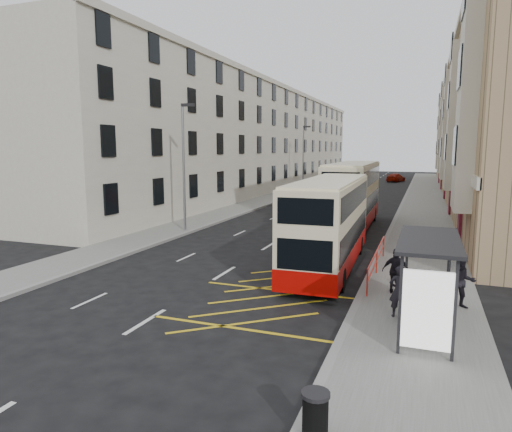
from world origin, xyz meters
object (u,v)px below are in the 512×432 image
at_px(white_van, 323,192).
at_px(double_decker_rear, 353,195).
at_px(pedestrian_far, 396,271).
at_px(pedestrian_mid, 462,282).
at_px(street_lamp_far, 304,155).
at_px(street_lamp_near, 184,160).
at_px(car_dark, 348,176).
at_px(litter_bin, 315,414).
at_px(double_decker_front, 329,224).
at_px(bus_shelter, 434,267).
at_px(car_red, 396,178).
at_px(car_silver, 348,181).
at_px(pedestrian_near, 399,291).

bearing_deg(white_van, double_decker_rear, -54.36).
xyz_separation_m(pedestrian_far, white_van, (-9.65, 32.63, -0.29)).
height_order(pedestrian_mid, white_van, pedestrian_mid).
relative_size(street_lamp_far, pedestrian_mid, 4.46).
xyz_separation_m(street_lamp_near, pedestrian_far, (13.52, -8.76, -3.66)).
bearing_deg(car_dark, litter_bin, -102.58).
relative_size(street_lamp_far, double_decker_front, 0.79).
bearing_deg(bus_shelter, double_decker_rear, 105.31).
height_order(double_decker_front, double_decker_rear, double_decker_rear).
bearing_deg(car_red, litter_bin, 109.43).
bearing_deg(double_decker_front, pedestrian_far, -47.24).
distance_m(street_lamp_near, white_van, 24.50).
bearing_deg(double_decker_rear, litter_bin, -83.93).
relative_size(bus_shelter, double_decker_rear, 0.38).
distance_m(litter_bin, pedestrian_far, 9.33).
bearing_deg(double_decker_front, street_lamp_near, 149.99).
xyz_separation_m(litter_bin, car_silver, (-9.06, 59.82, 0.11)).
relative_size(pedestrian_far, car_dark, 0.40).
bearing_deg(car_silver, bus_shelter, -100.39).
height_order(double_decker_rear, pedestrian_mid, double_decker_rear).
bearing_deg(litter_bin, bus_shelter, 70.59).
height_order(street_lamp_near, white_van, street_lamp_near).
bearing_deg(car_red, car_dark, 5.58).
height_order(street_lamp_far, pedestrian_far, street_lamp_far).
xyz_separation_m(street_lamp_near, double_decker_rear, (9.78, 5.57, -2.38)).
xyz_separation_m(car_dark, car_red, (8.09, -1.64, -0.01)).
distance_m(double_decker_rear, car_silver, 36.75).
bearing_deg(litter_bin, pedestrian_near, 81.25).
bearing_deg(car_silver, litter_bin, -103.31).
xyz_separation_m(double_decker_front, pedestrian_far, (3.09, -3.15, -1.08)).
bearing_deg(double_decker_rear, car_red, 89.03).
bearing_deg(street_lamp_near, car_silver, 85.02).
height_order(street_lamp_far, double_decker_rear, street_lamp_far).
xyz_separation_m(litter_bin, white_van, (-8.82, 41.92, 0.08)).
distance_m(double_decker_rear, car_red, 46.84).
bearing_deg(pedestrian_far, litter_bin, 85.00).
relative_size(street_lamp_near, street_lamp_far, 1.00).
distance_m(pedestrian_far, car_red, 61.26).
height_order(street_lamp_far, litter_bin, street_lamp_far).
distance_m(bus_shelter, street_lamp_near, 19.38).
height_order(pedestrian_near, pedestrian_mid, pedestrian_mid).
height_order(car_dark, car_red, car_dark).
xyz_separation_m(pedestrian_near, white_van, (-9.88, 35.07, -0.29)).
xyz_separation_m(white_van, car_dark, (-2.20, 30.16, -0.01)).
height_order(street_lamp_far, pedestrian_mid, street_lamp_far).
relative_size(double_decker_rear, car_silver, 2.66).
height_order(pedestrian_mid, car_red, pedestrian_mid).
height_order(bus_shelter, car_silver, bus_shelter).
relative_size(pedestrian_near, pedestrian_far, 0.99).
height_order(street_lamp_near, double_decker_front, street_lamp_near).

